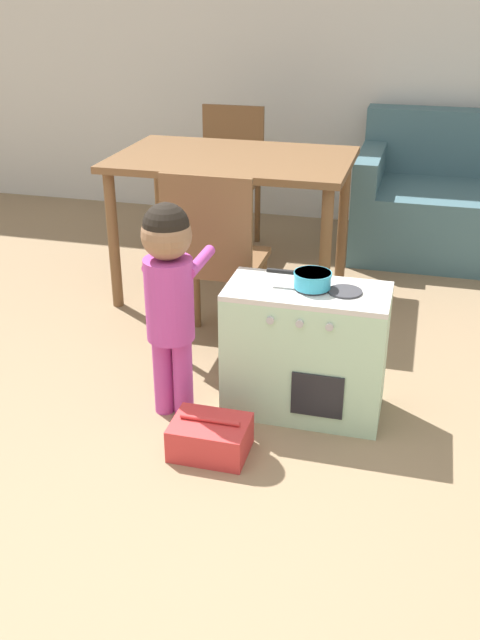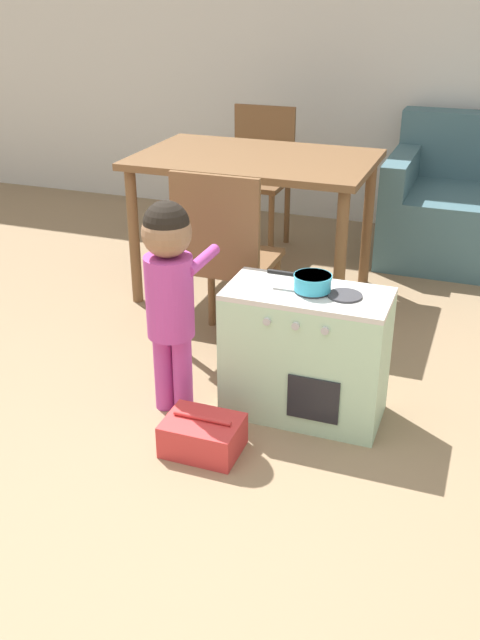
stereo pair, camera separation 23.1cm
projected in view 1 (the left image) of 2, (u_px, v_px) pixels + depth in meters
The scene contains 9 objects.
ground_plane at pixel (135, 587), 2.03m from camera, with size 16.00×16.00×0.00m, color #8E7556.
wall_back at pixel (335, 23), 4.58m from camera, with size 10.00×0.06×2.60m.
play_kitchen at pixel (305, 351), 2.76m from camera, with size 0.61×0.31×0.53m.
toy_pot at pixel (312, 279), 2.62m from camera, with size 0.24×0.14×0.06m.
child_figure at pixel (169, 282), 2.61m from camera, with size 0.21×0.34×0.86m.
toy_basket at pixel (210, 437), 2.58m from camera, with size 0.28×0.21×0.15m.
dining_table at pixel (233, 175), 3.66m from camera, with size 1.20×0.79×0.75m.
dining_chair_near at pixel (215, 258), 3.10m from camera, with size 0.39×0.39×0.86m.
dining_chair_far at pixel (228, 173), 4.43m from camera, with size 0.39×0.39×0.86m.
Camera 1 is at (0.67, -1.37, 1.57)m, focal length 40.00 mm.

